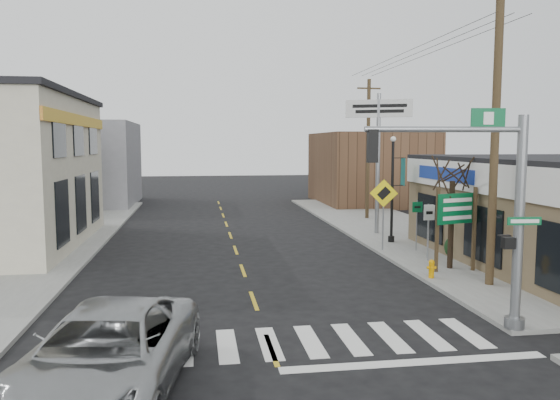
{
  "coord_description": "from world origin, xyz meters",
  "views": [
    {
      "loc": [
        -1.62,
        -12.06,
        4.73
      ],
      "look_at": [
        1.18,
        6.49,
        2.8
      ],
      "focal_mm": 35.0,
      "sensor_mm": 36.0,
      "label": 1
    }
  ],
  "objects": [
    {
      "name": "bldg_distant_right",
      "position": [
        12.0,
        30.0,
        2.8
      ],
      "size": [
        8.0,
        10.0,
        5.6
      ],
      "primitive_type": "cube",
      "color": "brown",
      "rests_on": "ground"
    },
    {
      "name": "suv",
      "position": [
        -3.36,
        -1.89,
        0.82
      ],
      "size": [
        3.63,
        6.29,
        1.65
      ],
      "primitive_type": "imported",
      "rotation": [
        0.0,
        0.0,
        -0.16
      ],
      "color": "#96999B",
      "rests_on": "ground"
    },
    {
      "name": "utility_pole_far",
      "position": [
        8.79,
        20.49,
        4.5
      ],
      "size": [
        1.48,
        0.22,
        8.53
      ],
      "rotation": [
        0.0,
        0.0,
        0.05
      ],
      "color": "#40291E",
      "rests_on": "sidewalk_right"
    },
    {
      "name": "guide_sign",
      "position": [
        7.56,
        6.2,
        2.09
      ],
      "size": [
        1.75,
        0.14,
        3.06
      ],
      "rotation": [
        0.0,
        0.0,
        0.28
      ],
      "color": "#453520",
      "rests_on": "sidewalk_right"
    },
    {
      "name": "dance_center_sign",
      "position": [
        7.53,
        14.9,
        5.49
      ],
      "size": [
        3.37,
        0.21,
        7.16
      ],
      "rotation": [
        0.0,
        0.0,
        -0.41
      ],
      "color": "gray",
      "rests_on": "sidewalk_right"
    },
    {
      "name": "crosswalk",
      "position": [
        0.0,
        0.4,
        0.01
      ],
      "size": [
        11.0,
        2.2,
        0.01
      ],
      "primitive_type": "cube",
      "color": "silver",
      "rests_on": "ground"
    },
    {
      "name": "sidewalk_left",
      "position": [
        -9.0,
        13.0,
        0.07
      ],
      "size": [
        6.0,
        38.0,
        0.13
      ],
      "primitive_type": "cube",
      "color": "slate",
      "rests_on": "ground"
    },
    {
      "name": "shrub_back",
      "position": [
        8.85,
        8.62,
        0.51
      ],
      "size": [
        1.02,
        1.02,
        0.76
      ],
      "primitive_type": "ellipsoid",
      "color": "black",
      "rests_on": "sidewalk_right"
    },
    {
      "name": "bare_tree",
      "position": [
        7.62,
        6.72,
        3.96
      ],
      "size": [
        2.44,
        2.44,
        4.87
      ],
      "rotation": [
        0.0,
        0.0,
        0.14
      ],
      "color": "black",
      "rests_on": "sidewalk_right"
    },
    {
      "name": "bldg_distant_left",
      "position": [
        -11.0,
        32.0,
        3.2
      ],
      "size": [
        9.0,
        10.0,
        6.4
      ],
      "primitive_type": "cube",
      "color": "slate",
      "rests_on": "ground"
    },
    {
      "name": "utility_pole_near",
      "position": [
        7.83,
        4.3,
        5.37
      ],
      "size": [
        1.78,
        0.27,
        10.21
      ],
      "rotation": [
        0.0,
        0.0,
        0.08
      ],
      "color": "#492F1E",
      "rests_on": "sidewalk_right"
    },
    {
      "name": "lamp_post",
      "position": [
        7.43,
        12.28,
        3.01
      ],
      "size": [
        0.64,
        0.51,
        4.96
      ],
      "rotation": [
        0.0,
        0.0,
        -0.32
      ],
      "color": "black",
      "rests_on": "sidewalk_right"
    },
    {
      "name": "sidewalk_right",
      "position": [
        9.0,
        13.0,
        0.07
      ],
      "size": [
        6.0,
        38.0,
        0.13
      ],
      "primitive_type": "cube",
      "color": "slate",
      "rests_on": "ground"
    },
    {
      "name": "fire_hydrant",
      "position": [
        6.3,
        5.39,
        0.48
      ],
      "size": [
        0.2,
        0.2,
        0.64
      ],
      "rotation": [
        0.0,
        0.0,
        -0.2
      ],
      "color": "#D88E00",
      "rests_on": "sidewalk_right"
    },
    {
      "name": "center_line",
      "position": [
        0.0,
        8.0,
        0.01
      ],
      "size": [
        0.12,
        56.0,
        0.01
      ],
      "primitive_type": "cube",
      "color": "gold",
      "rests_on": "ground"
    },
    {
      "name": "traffic_signal_pole",
      "position": [
        5.55,
        0.21,
        3.39
      ],
      "size": [
        4.31,
        0.36,
        5.46
      ],
      "rotation": [
        0.0,
        0.0,
        -0.09
      ],
      "color": "slate",
      "rests_on": "sidewalk_right"
    },
    {
      "name": "ground",
      "position": [
        0.0,
        0.0,
        0.0
      ],
      "size": [
        140.0,
        140.0,
        0.0
      ],
      "primitive_type": "plane",
      "color": "black",
      "rests_on": "ground"
    },
    {
      "name": "ped_crossing_sign",
      "position": [
        6.3,
        10.41,
        2.21
      ],
      "size": [
        1.2,
        0.08,
        3.08
      ],
      "rotation": [
        0.0,
        0.0,
        -0.32
      ],
      "color": "gray",
      "rests_on": "sidewalk_right"
    }
  ]
}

